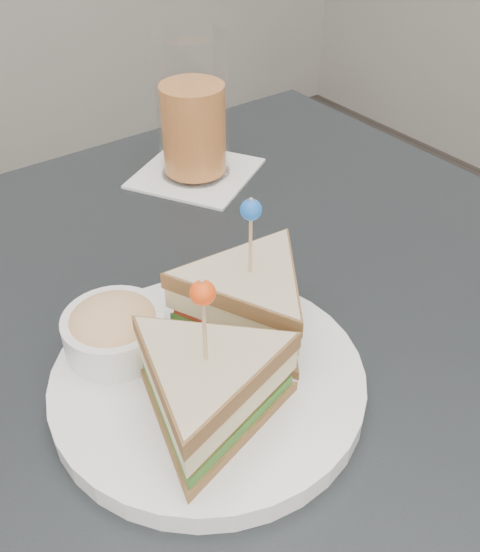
% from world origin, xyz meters
% --- Properties ---
extents(table, '(0.80, 0.80, 0.75)m').
position_xyz_m(table, '(0.00, 0.00, 0.67)').
color(table, black).
rests_on(table, ground).
extents(plate_meal, '(0.30, 0.29, 0.14)m').
position_xyz_m(plate_meal, '(-0.05, -0.04, 0.79)').
color(plate_meal, white).
rests_on(plate_meal, table).
extents(drink_set, '(0.18, 0.18, 0.17)m').
position_xyz_m(drink_set, '(0.12, 0.26, 0.82)').
color(drink_set, white).
rests_on(drink_set, table).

